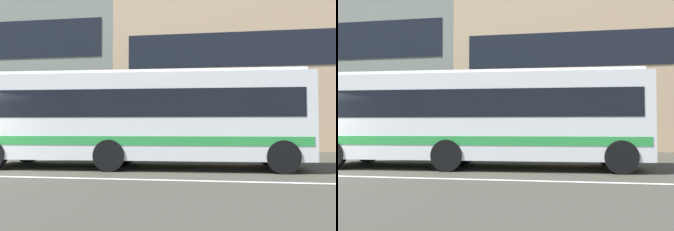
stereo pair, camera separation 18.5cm
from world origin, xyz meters
The scene contains 4 objects.
hedge_row_far centered at (-0.72, 6.79, 0.56)m, with size 16.31×1.10×1.12m, color #347435.
apartment_block_left centered at (-7.61, 16.74, 6.02)m, with size 18.79×11.00×12.03m.
apartment_block_right centered at (14.39, 16.74, 5.11)m, with size 25.20×11.00×10.21m.
transit_bus centered at (5.38, 2.70, 1.78)m, with size 11.33×3.09×3.22m.
Camera 1 is at (8.08, -8.93, 1.39)m, focal length 36.71 mm.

